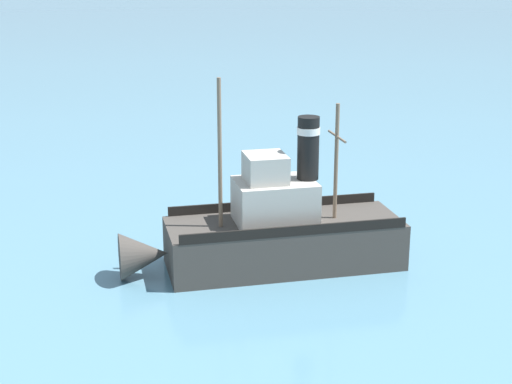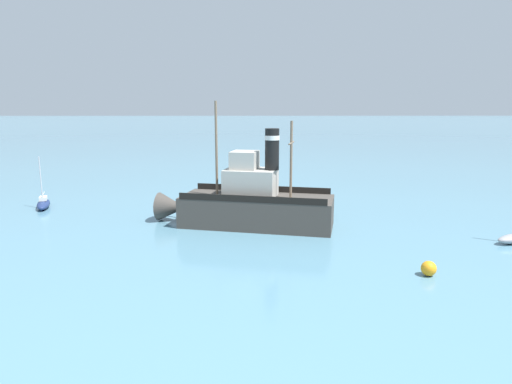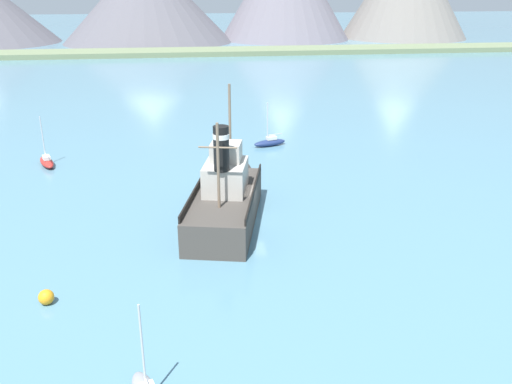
{
  "view_description": "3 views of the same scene",
  "coord_description": "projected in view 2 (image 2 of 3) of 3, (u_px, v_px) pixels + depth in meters",
  "views": [
    {
      "loc": [
        -35.35,
        17.42,
        15.6
      ],
      "look_at": [
        0.54,
        0.14,
        3.38
      ],
      "focal_mm": 55.0,
      "sensor_mm": 36.0,
      "label": 1
    },
    {
      "loc": [
        -37.38,
        0.13,
        9.79
      ],
      "look_at": [
        -3.68,
        -0.22,
        3.13
      ],
      "focal_mm": 32.0,
      "sensor_mm": 36.0,
      "label": 2
    },
    {
      "loc": [
        -4.45,
        -37.6,
        16.96
      ],
      "look_at": [
        0.22,
        -2.13,
        3.1
      ],
      "focal_mm": 38.0,
      "sensor_mm": 36.0,
      "label": 3
    }
  ],
  "objects": [
    {
      "name": "ground_plane",
      "position": [
        253.0,
        220.0,
        38.57
      ],
      "size": [
        600.0,
        600.0,
        0.0
      ],
      "primitive_type": "plane",
      "color": "teal"
    },
    {
      "name": "sailboat_navy",
      "position": [
        43.0,
        203.0,
        42.85
      ],
      "size": [
        3.95,
        2.23,
        4.9
      ],
      "color": "navy",
      "rests_on": "ground"
    },
    {
      "name": "old_tugboat",
      "position": [
        249.0,
        203.0,
        36.52
      ],
      "size": [
        6.94,
        14.79,
        9.9
      ],
      "color": "#423D38",
      "rests_on": "ground"
    },
    {
      "name": "mooring_buoy",
      "position": [
        429.0,
        268.0,
        26.09
      ],
      "size": [
        0.87,
        0.87,
        0.87
      ],
      "primitive_type": "sphere",
      "color": "orange",
      "rests_on": "ground"
    }
  ]
}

